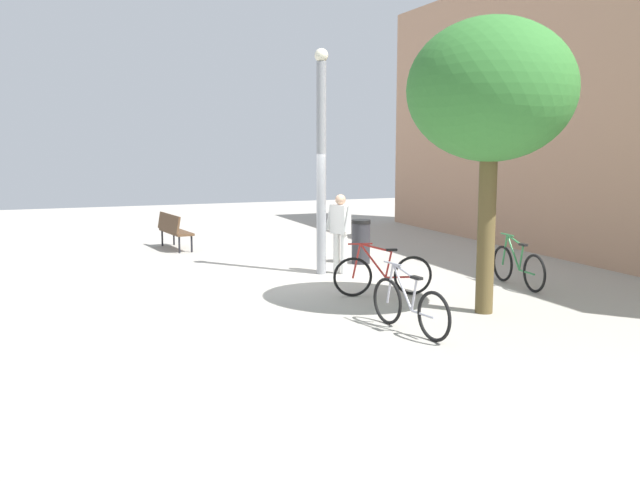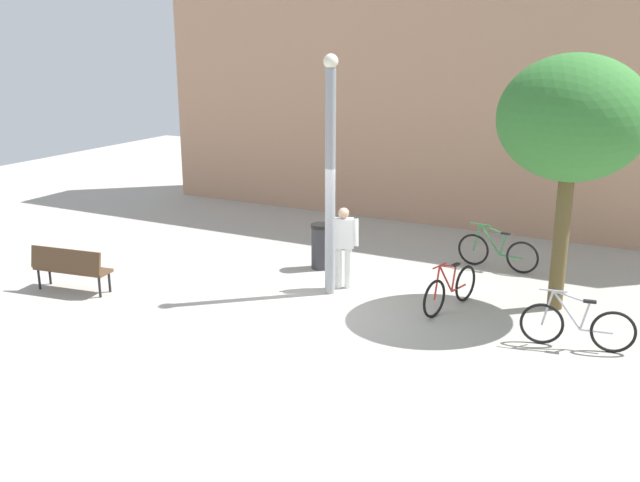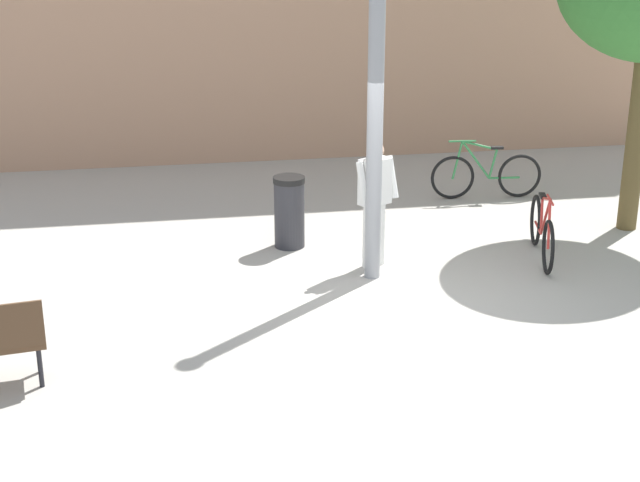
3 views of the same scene
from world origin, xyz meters
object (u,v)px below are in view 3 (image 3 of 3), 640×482
trash_bin (289,212)px  bicycle_red (542,231)px  bicycle_green (486,175)px  lamppost (376,87)px  person_by_lamppost (375,195)px

trash_bin → bicycle_red: bearing=-17.8°
bicycle_red → trash_bin: trash_bin is taller
bicycle_green → trash_bin: 3.85m
lamppost → person_by_lamppost: size_ratio=2.76×
person_by_lamppost → bicycle_green: size_ratio=0.92×
person_by_lamppost → trash_bin: (-0.99, 0.92, -0.46)m
person_by_lamppost → bicycle_green: 3.66m
trash_bin → bicycle_green: bearing=26.7°
lamppost → bicycle_green: size_ratio=2.55×
person_by_lamppost → bicycle_green: bearing=47.2°
lamppost → bicycle_green: 4.47m
bicycle_red → trash_bin: size_ratio=1.77×
lamppost → bicycle_green: bearing=49.8°
bicycle_red → bicycle_green: same height
person_by_lamppost → trash_bin: person_by_lamppost is taller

